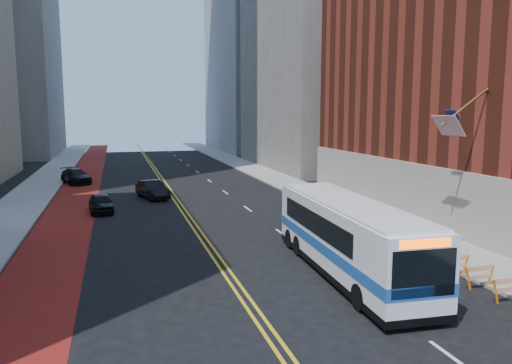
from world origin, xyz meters
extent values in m
plane|color=black|center=(0.00, 0.00, 0.00)|extent=(160.00, 160.00, 0.00)
cube|color=gray|center=(-12.00, 30.00, 0.07)|extent=(4.00, 140.00, 0.15)
cube|color=gray|center=(12.00, 30.00, 0.07)|extent=(4.00, 140.00, 0.15)
cube|color=maroon|center=(-8.10, 30.00, 0.00)|extent=(3.60, 140.00, 0.01)
cube|color=gold|center=(-0.18, 30.00, 0.00)|extent=(0.14, 140.00, 0.01)
cube|color=gold|center=(0.18, 30.00, 0.00)|extent=(0.14, 140.00, 0.01)
cube|color=silver|center=(4.80, -2.00, 0.01)|extent=(0.14, 2.20, 0.01)
cube|color=silver|center=(4.80, 6.00, 0.01)|extent=(0.14, 2.20, 0.01)
cube|color=silver|center=(4.80, 14.00, 0.01)|extent=(0.14, 2.20, 0.01)
cube|color=silver|center=(4.80, 22.00, 0.01)|extent=(0.14, 2.20, 0.01)
cube|color=silver|center=(4.80, 30.00, 0.01)|extent=(0.14, 2.20, 0.01)
cube|color=silver|center=(4.80, 38.00, 0.01)|extent=(0.14, 2.20, 0.01)
cube|color=silver|center=(4.80, 46.00, 0.01)|extent=(0.14, 2.20, 0.01)
cube|color=silver|center=(4.80, 54.00, 0.01)|extent=(0.14, 2.20, 0.01)
cube|color=silver|center=(4.80, 62.00, 0.01)|extent=(0.14, 2.20, 0.01)
cube|color=silver|center=(4.80, 70.00, 0.01)|extent=(0.14, 2.20, 0.01)
cube|color=silver|center=(4.80, 78.00, 0.01)|extent=(0.14, 2.20, 0.01)
cube|color=silver|center=(4.80, 86.00, 0.01)|extent=(0.14, 2.20, 0.01)
cube|color=#9E9384|center=(14.05, 12.00, 2.00)|extent=(0.50, 36.00, 4.00)
cube|color=black|center=(14.15, 6.00, 1.10)|extent=(0.35, 2.80, 2.20)
cube|color=black|center=(14.15, 13.00, 1.10)|extent=(0.35, 2.80, 2.20)
cube|color=black|center=(14.15, 20.00, 1.10)|extent=(0.35, 2.80, 2.20)
cube|color=#A57F33|center=(14.05, 8.00, 8.50)|extent=(0.25, 0.25, 0.25)
cylinder|color=#A57F33|center=(12.70, 8.00, 7.60)|extent=(2.85, 0.12, 2.05)
cube|color=#B21419|center=(11.70, 8.00, 6.60)|extent=(0.75, 1.90, 1.05)
cube|color=navy|center=(12.25, 8.45, 7.15)|extent=(0.39, 0.85, 0.52)
cube|color=slate|center=(23.00, 48.00, 20.00)|extent=(18.00, 26.00, 40.00)
cube|color=gray|center=(24.00, 78.00, 27.50)|extent=(20.00, 28.00, 55.00)
cube|color=orange|center=(9.05, 1.10, 0.50)|extent=(0.32, 0.06, 0.99)
cube|color=orange|center=(9.60, 1.10, 0.90)|extent=(1.25, 0.05, 0.22)
cube|color=orange|center=(9.60, 1.10, 0.55)|extent=(1.25, 0.05, 0.18)
cube|color=orange|center=(9.05, 2.65, 0.50)|extent=(0.32, 0.06, 0.99)
cube|color=orange|center=(10.15, 2.65, 0.50)|extent=(0.32, 0.06, 0.99)
cube|color=orange|center=(9.60, 2.65, 0.90)|extent=(1.25, 0.05, 0.22)
cube|color=orange|center=(9.60, 2.65, 0.55)|extent=(1.25, 0.05, 0.18)
cube|color=orange|center=(9.05, 4.20, 0.50)|extent=(0.32, 0.06, 0.99)
cube|color=orange|center=(10.15, 4.20, 0.50)|extent=(0.32, 0.06, 0.99)
cube|color=orange|center=(9.60, 4.20, 0.90)|extent=(1.25, 0.05, 0.22)
cube|color=orange|center=(9.60, 4.20, 0.55)|extent=(1.25, 0.05, 0.18)
cube|color=orange|center=(9.05, 5.75, 0.50)|extent=(0.32, 0.06, 0.99)
cube|color=orange|center=(10.15, 5.75, 0.50)|extent=(0.32, 0.06, 0.99)
cube|color=orange|center=(9.60, 5.75, 0.90)|extent=(1.25, 0.05, 0.22)
cube|color=orange|center=(9.60, 5.75, 0.55)|extent=(1.25, 0.05, 0.18)
cube|color=orange|center=(9.05, 7.30, 0.50)|extent=(0.32, 0.06, 0.99)
cube|color=orange|center=(10.15, 7.30, 0.50)|extent=(0.32, 0.06, 0.99)
cube|color=orange|center=(9.60, 7.30, 0.90)|extent=(1.25, 0.05, 0.22)
cube|color=orange|center=(9.60, 7.30, 0.55)|extent=(1.25, 0.05, 0.18)
cube|color=orange|center=(9.05, 8.85, 0.50)|extent=(0.32, 0.06, 0.99)
cube|color=orange|center=(10.15, 8.85, 0.50)|extent=(0.32, 0.06, 0.99)
cube|color=orange|center=(9.60, 8.85, 0.90)|extent=(1.25, 0.05, 0.22)
cube|color=orange|center=(9.60, 8.85, 0.55)|extent=(1.25, 0.05, 0.18)
cube|color=white|center=(5.19, 5.84, 1.81)|extent=(3.21, 12.34, 2.90)
cube|color=#1E52A5|center=(5.19, 5.84, 1.38)|extent=(3.26, 12.38, 0.46)
cube|color=black|center=(5.22, 6.66, 2.29)|extent=(3.09, 8.67, 0.97)
cube|color=black|center=(4.90, -0.23, 2.04)|extent=(2.33, 0.21, 1.63)
cube|color=black|center=(5.47, 11.92, 2.24)|extent=(2.12, 0.20, 1.02)
cube|color=#FF5905|center=(4.90, -0.24, 3.06)|extent=(1.86, 0.17, 0.31)
cube|color=white|center=(5.19, 5.84, 3.31)|extent=(3.05, 11.72, 0.12)
cube|color=black|center=(5.19, 5.84, 0.36)|extent=(3.25, 12.37, 0.31)
cylinder|color=black|center=(3.80, 1.99, 0.51)|extent=(0.35, 1.03, 1.02)
cylinder|color=black|center=(6.21, 1.88, 0.51)|extent=(0.35, 1.03, 1.02)
cylinder|color=black|center=(4.14, 9.32, 0.51)|extent=(0.35, 1.03, 1.02)
cylinder|color=black|center=(6.55, 9.21, 0.51)|extent=(0.35, 1.03, 1.02)
cylinder|color=black|center=(4.21, 10.79, 0.51)|extent=(0.35, 1.03, 1.02)
cylinder|color=black|center=(6.61, 10.67, 0.51)|extent=(0.35, 1.03, 1.02)
imported|color=black|center=(-5.89, 23.69, 0.68)|extent=(1.97, 4.15, 1.37)
imported|color=black|center=(-1.81, 28.61, 0.75)|extent=(2.75, 4.82, 1.50)
imported|color=black|center=(-8.73, 39.91, 0.75)|extent=(3.69, 5.55, 1.49)
camera|label=1|loc=(-4.70, -13.94, 7.32)|focal=35.00mm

